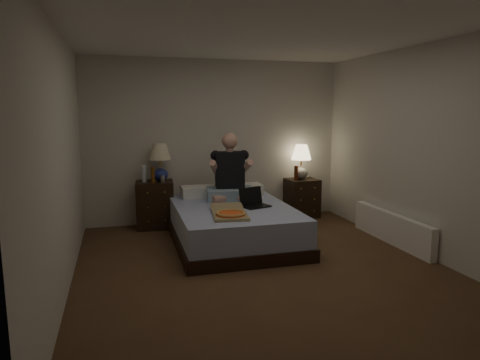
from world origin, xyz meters
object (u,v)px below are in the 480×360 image
object	(u,v)px
person	(230,167)
radiator	(392,228)
bed	(233,225)
water_bottle	(144,174)
beer_bottle_left	(153,175)
soda_can	(162,179)
pizza_box	(231,214)
lamp_right	(301,162)
lamp_left	(160,162)
laptop	(256,198)
beer_bottle_right	(296,173)
nightstand_left	(155,204)
nightstand_right	(302,198)

from	to	relation	value
person	radiator	bearing A→B (deg)	-19.76
bed	person	bearing A→B (deg)	80.90
water_bottle	beer_bottle_left	xyz separation A→B (m)	(0.12, -0.10, -0.01)
soda_can	pizza_box	size ratio (longest dim) A/B	0.13
pizza_box	lamp_right	bearing A→B (deg)	53.53
lamp_left	laptop	size ratio (longest dim) A/B	1.65
beer_bottle_left	beer_bottle_right	size ratio (longest dim) A/B	1.00
bed	water_bottle	distance (m)	1.59
water_bottle	person	world-z (taller)	person
beer_bottle_left	radiator	distance (m)	3.37
soda_can	laptop	xyz separation A→B (m)	(1.08, -1.07, -0.14)
beer_bottle_left	person	bearing A→B (deg)	-25.60
soda_can	beer_bottle_right	distance (m)	2.12
laptop	radiator	world-z (taller)	laptop
soda_can	radiator	size ratio (longest dim) A/B	0.06
beer_bottle_left	laptop	bearing A→B (deg)	-40.29
beer_bottle_right	pizza_box	size ratio (longest dim) A/B	0.30
beer_bottle_right	pizza_box	xyz separation A→B (m)	(-1.50, -1.57, -0.21)
lamp_right	water_bottle	distance (m)	2.50
person	laptop	size ratio (longest dim) A/B	2.74
soda_can	laptop	world-z (taller)	soda_can
nightstand_left	lamp_right	world-z (taller)	lamp_right
bed	beer_bottle_right	bearing A→B (deg)	38.05
water_bottle	soda_can	distance (m)	0.28
lamp_right	radiator	world-z (taller)	lamp_right
nightstand_right	beer_bottle_right	distance (m)	0.45
beer_bottle_right	person	bearing A→B (deg)	-155.66
beer_bottle_left	laptop	distance (m)	1.61
lamp_left	person	distance (m)	1.10
nightstand_right	lamp_left	world-z (taller)	lamp_left
nightstand_right	water_bottle	xyz separation A→B (m)	(-2.52, -0.03, 0.51)
radiator	person	bearing A→B (deg)	151.94
lamp_left	water_bottle	world-z (taller)	lamp_left
nightstand_right	soda_can	xyz separation A→B (m)	(-2.26, -0.09, 0.43)
nightstand_left	radiator	distance (m)	3.35
water_bottle	radiator	xyz separation A→B (m)	(3.06, -1.62, -0.62)
soda_can	laptop	bearing A→B (deg)	-44.67
lamp_left	beer_bottle_left	size ratio (longest dim) A/B	2.43
bed	radiator	size ratio (longest dim) A/B	1.22
nightstand_left	lamp_left	size ratio (longest dim) A/B	1.24
beer_bottle_right	person	size ratio (longest dim) A/B	0.25
bed	beer_bottle_left	xyz separation A→B (m)	(-0.95, 0.93, 0.57)
laptop	radiator	distance (m)	1.83
beer_bottle_right	laptop	xyz separation A→B (m)	(-1.04, -1.11, -0.13)
pizza_box	radiator	xyz separation A→B (m)	(2.18, -0.02, -0.33)
nightstand_left	laptop	bearing A→B (deg)	-39.43
bed	person	distance (m)	0.84
nightstand_right	lamp_left	bearing A→B (deg)	176.09
laptop	person	bearing A→B (deg)	92.70
bed	soda_can	size ratio (longest dim) A/B	19.59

